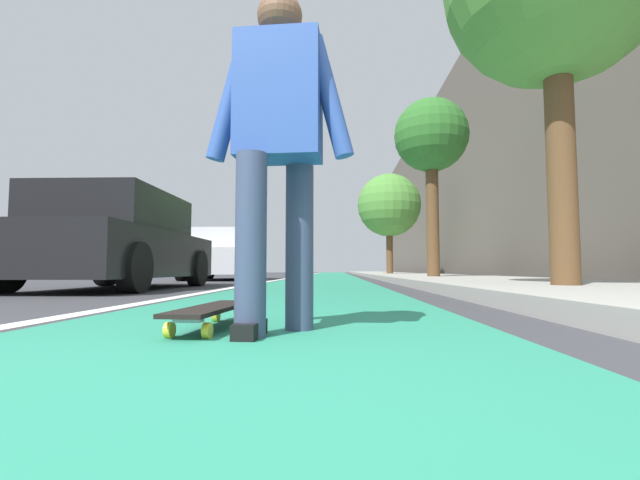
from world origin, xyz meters
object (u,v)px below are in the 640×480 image
Objects in this scene: skater_person at (278,136)px; street_tree_far at (389,205)px; street_tree_mid at (431,139)px; parked_car_mid at (225,256)px; skateboard at (213,310)px; traffic_light at (302,229)px; parked_car_near at (117,243)px.

street_tree_far reaches higher than skater_person.
street_tree_far reaches higher than street_tree_mid.
parked_car_mid is 0.92× the size of street_tree_mid.
traffic_light reaches higher than skateboard.
parked_car_near is 0.86× the size of street_tree_far.
traffic_light is 0.87× the size of street_tree_far.
street_tree_far reaches higher than skateboard.
street_tree_mid is 8.92m from street_tree_far.
traffic_light is (24.55, 1.50, 2.74)m from skateboard.
skateboard is 0.52× the size of skater_person.
street_tree_mid reaches higher than parked_car_near.
street_tree_mid reaches higher than traffic_light.
skateboard is 9.94m from street_tree_mid.
parked_car_mid is (10.83, 2.75, 0.62)m from skateboard.
skateboard is 0.18× the size of street_tree_far.
street_tree_mid is at bearing 180.00° from street_tree_far.
skateboard is 18.23m from street_tree_far.
street_tree_far is (17.69, -3.05, 3.16)m from skateboard.
parked_car_near is at bearing 34.37° from skater_person.
skateboard is at bearing 170.23° from street_tree_far.
street_tree_far is (17.84, -2.70, 2.32)m from skater_person.
parked_car_mid is at bearing 139.83° from street_tree_far.
street_tree_far reaches higher than traffic_light.
traffic_light is (24.70, 1.84, 1.89)m from skater_person.
street_tree_mid is (4.32, -5.85, 2.92)m from parked_car_near.
traffic_light is at bearing -5.20° from parked_car_mid.
street_tree_far is at bearing -40.17° from parked_car_mid.
parked_car_near is 0.94× the size of parked_car_mid.
street_tree_mid is (-2.05, -5.79, 2.93)m from parked_car_mid.
parked_car_near is 20.25m from traffic_light.
skater_person reaches higher than parked_car_near.
skater_person reaches higher than skateboard.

